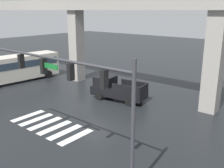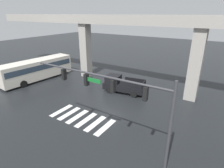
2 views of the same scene
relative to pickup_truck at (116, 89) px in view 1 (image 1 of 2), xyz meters
The scene contains 6 objects.
ground_plane 2.91m from the pickup_truck, 91.71° to the right, with size 120.00×120.00×0.00m, color black.
crosswalk_stripes 7.58m from the pickup_truck, 90.62° to the right, with size 6.05×2.80×0.01m.
elevated_overpass 7.29m from the pickup_truck, 91.80° to the left, with size 52.94×1.97×9.22m.
pickup_truck is the anchor object (origin of this frame).
city_bus 13.24m from the pickup_truck, 168.09° to the right, with size 3.40×10.96×2.99m.
traffic_signal_mast 11.36m from the pickup_truck, 62.76° to the right, with size 10.89×0.32×6.20m.
Camera 1 is at (14.35, -15.11, 8.02)m, focal length 41.46 mm.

